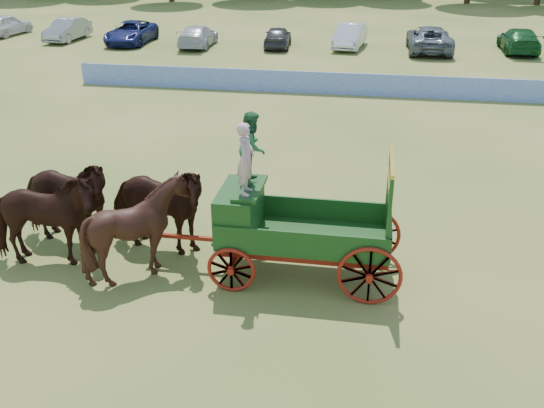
{
  "coord_description": "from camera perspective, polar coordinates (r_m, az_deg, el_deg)",
  "views": [
    {
      "loc": [
        0.63,
        -10.66,
        7.47
      ],
      "look_at": [
        -1.59,
        2.43,
        1.3
      ],
      "focal_mm": 40.0,
      "sensor_mm": 36.0,
      "label": 1
    }
  ],
  "objects": [
    {
      "name": "farm_dray",
      "position": [
        13.59,
        0.02,
        -0.33
      ],
      "size": [
        6.0,
        2.0,
        3.77
      ],
      "color": "maroon",
      "rests_on": "ground"
    },
    {
      "name": "horse_lead_right",
      "position": [
        15.93,
        -18.98,
        0.26
      ],
      "size": [
        2.92,
        1.55,
        2.37
      ],
      "primitive_type": "imported",
      "rotation": [
        0.0,
        0.0,
        1.47
      ],
      "color": "black",
      "rests_on": "ground"
    },
    {
      "name": "horse_wheel_left",
      "position": [
        14.05,
        -12.33,
        -2.25
      ],
      "size": [
        2.22,
        1.98,
        2.38
      ],
      "primitive_type": "imported",
      "rotation": [
        0.0,
        0.0,
        1.54
      ],
      "color": "black",
      "rests_on": "ground"
    },
    {
      "name": "ground",
      "position": [
        13.03,
        5.19,
        -10.17
      ],
      "size": [
        160.0,
        160.0,
        0.0
      ],
      "primitive_type": "plane",
      "color": "#9D8647",
      "rests_on": "ground"
    },
    {
      "name": "sponsor_banner",
      "position": [
        29.53,
        6.3,
        11.19
      ],
      "size": [
        26.0,
        0.08,
        1.05
      ],
      "primitive_type": "cube",
      "color": "#2141B6",
      "rests_on": "ground"
    },
    {
      "name": "horse_wheel_right",
      "position": [
        14.97,
        -10.84,
        -0.37
      ],
      "size": [
        2.98,
        1.72,
        2.37
      ],
      "primitive_type": "imported",
      "rotation": [
        0.0,
        0.0,
        1.41
      ],
      "color": "black",
      "rests_on": "ground"
    },
    {
      "name": "horse_lead_left",
      "position": [
        15.08,
        -20.86,
        -1.46
      ],
      "size": [
        2.97,
        1.7,
        2.37
      ],
      "primitive_type": "imported",
      "rotation": [
        0.0,
        0.0,
        1.73
      ],
      "color": "black",
      "rests_on": "ground"
    },
    {
      "name": "parked_cars",
      "position": [
        41.63,
        -0.88,
        15.64
      ],
      "size": [
        37.72,
        6.62,
        1.6
      ],
      "color": "silver",
      "rests_on": "ground"
    }
  ]
}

